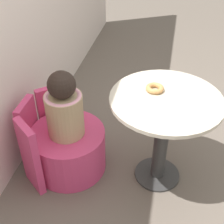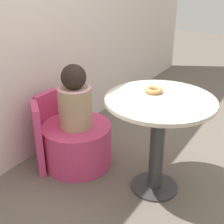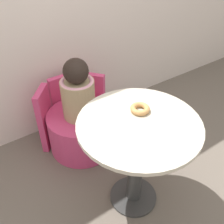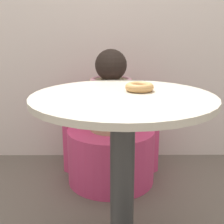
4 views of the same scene
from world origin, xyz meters
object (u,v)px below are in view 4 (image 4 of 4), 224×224
at_px(donut, 139,87).
at_px(tub_chair, 111,155).
at_px(child_figure, 111,94).
at_px(round_table, 123,140).

bearing_deg(donut, tub_chair, 101.06).
bearing_deg(child_figure, round_table, -86.19).
height_order(child_figure, donut, child_figure).
bearing_deg(tub_chair, donut, -78.94).
bearing_deg(round_table, child_figure, 93.81).
relative_size(tub_chair, donut, 4.67).
height_order(round_table, child_figure, child_figure).
xyz_separation_m(child_figure, donut, (0.12, -0.59, 0.16)).
xyz_separation_m(tub_chair, child_figure, (0.00, 0.00, 0.40)).
distance_m(tub_chair, child_figure, 0.40).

